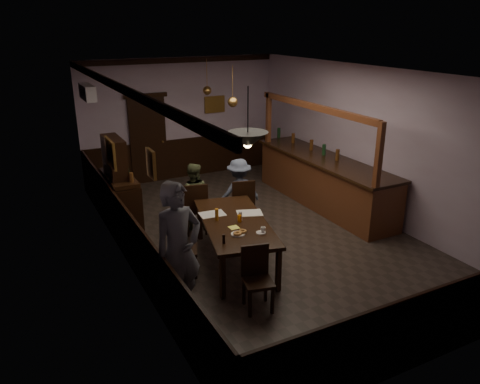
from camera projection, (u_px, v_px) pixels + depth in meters
room at (260, 158)px, 8.34m from camera, size 5.01×8.01×3.01m
dining_table at (235, 224)px, 7.60m from camera, size 1.48×2.37×0.75m
chair_far_left at (196, 206)px, 8.70m from camera, size 0.53×0.53×1.01m
chair_far_right at (242, 202)px, 8.90m from camera, size 0.54×0.54×1.01m
chair_near at (257, 275)px, 6.45m from camera, size 0.47×0.47×0.91m
chair_side at (180, 247)px, 7.29m from camera, size 0.50×0.50×0.89m
person_standing at (179, 251)px, 6.13m from camera, size 0.78×0.61×1.91m
person_seated_left at (193, 196)px, 8.92m from camera, size 0.79×0.73×1.30m
person_seated_right at (239, 192)px, 9.12m from camera, size 0.88×0.54×1.32m
newspaper_left at (212, 214)px, 7.83m from camera, size 0.45×0.34×0.01m
newspaper_right at (249, 213)px, 7.88m from camera, size 0.50×0.42×0.01m
napkin at (234, 227)px, 7.33m from camera, size 0.18×0.18×0.00m
saucer at (261, 233)px, 7.14m from camera, size 0.15×0.15×0.01m
coffee_cup at (263, 229)px, 7.15m from camera, size 0.10×0.10×0.07m
pastry_plate at (238, 234)px, 7.09m from camera, size 0.22×0.22×0.01m
pastry_ring_a at (237, 233)px, 7.04m from camera, size 0.13×0.13×0.04m
pastry_ring_b at (243, 231)px, 7.11m from camera, size 0.13×0.13×0.04m
soda_can at (240, 218)px, 7.52m from camera, size 0.07×0.07×0.12m
beer_glass at (217, 215)px, 7.57m from camera, size 0.06×0.06×0.20m
water_glass at (240, 216)px, 7.57m from camera, size 0.06×0.06×0.15m
pepper_mill at (224, 239)px, 6.79m from camera, size 0.04×0.04×0.14m
sideboard at (120, 192)px, 8.94m from camera, size 0.48×1.35×1.79m
bar_counter at (323, 180)px, 10.12m from camera, size 0.93×3.99×2.24m
door_back at (148, 141)px, 11.41m from camera, size 0.90×0.06×2.10m
ac_unit at (87, 92)px, 9.42m from camera, size 0.20×0.85×0.30m
picture_left_small at (151, 164)px, 5.73m from camera, size 0.04×0.28×0.36m
picture_left_large at (110, 153)px, 7.89m from camera, size 0.04×0.62×0.48m
picture_back at (215, 104)px, 11.93m from camera, size 0.55×0.04×0.42m
pendant_iron at (248, 140)px, 6.32m from camera, size 0.56×0.56×0.83m
pendant_brass_mid at (233, 102)px, 9.20m from camera, size 0.20×0.20×0.81m
pendant_brass_far at (207, 91)px, 10.73m from camera, size 0.20×0.20×0.81m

